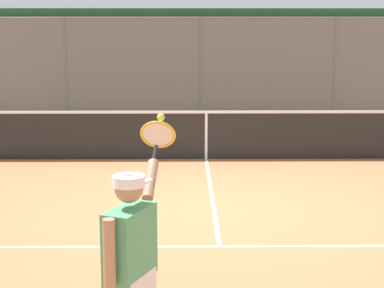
{
  "coord_description": "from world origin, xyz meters",
  "views": [
    {
      "loc": [
        0.4,
        8.86,
        2.6
      ],
      "look_at": [
        0.32,
        0.5,
        1.05
      ],
      "focal_mm": 59.92,
      "sensor_mm": 36.0,
      "label": 1
    }
  ],
  "objects": [
    {
      "name": "ground_plane",
      "position": [
        0.0,
        0.0,
        0.0
      ],
      "size": [
        60.0,
        60.0,
        0.0
      ],
      "primitive_type": "plane",
      "color": "#B76B42"
    },
    {
      "name": "tennis_net",
      "position": [
        0.0,
        -3.54,
        0.49
      ],
      "size": [
        10.54,
        0.09,
        1.07
      ],
      "color": "#2D2D2D",
      "rests_on": "ground"
    },
    {
      "name": "fence_backdrop",
      "position": [
        -0.0,
        -9.19,
        1.52
      ],
      "size": [
        17.58,
        1.37,
        3.06
      ],
      "color": "slate",
      "rests_on": "ground"
    },
    {
      "name": "court_line_markings",
      "position": [
        0.0,
        1.9,
        0.0
      ],
      "size": [
        8.21,
        9.32,
        0.01
      ],
      "color": "white",
      "rests_on": "ground"
    },
    {
      "name": "tennis_player",
      "position": [
        0.8,
        4.53,
        0.92
      ],
      "size": [
        0.51,
        1.34,
        1.88
      ],
      "rotation": [
        0.0,
        0.0,
        -1.99
      ],
      "color": "navy",
      "rests_on": "ground"
    }
  ]
}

